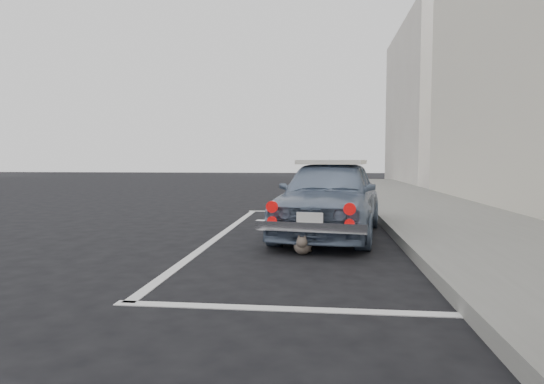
% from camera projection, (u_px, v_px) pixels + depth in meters
% --- Properties ---
extents(ground, '(80.00, 80.00, 0.00)m').
position_uv_depth(ground, '(243.00, 290.00, 4.22)').
color(ground, black).
rests_on(ground, ground).
extents(sidewalk, '(2.80, 40.00, 0.15)m').
position_uv_depth(sidewalk, '(515.00, 248.00, 5.84)').
color(sidewalk, slate).
rests_on(sidewalk, ground).
extents(building_far, '(3.50, 10.00, 8.00)m').
position_uv_depth(building_far, '(434.00, 105.00, 23.06)').
color(building_far, beige).
rests_on(building_far, ground).
extents(pline_rear, '(3.00, 0.12, 0.01)m').
position_uv_depth(pline_rear, '(294.00, 309.00, 3.66)').
color(pline_rear, silver).
rests_on(pline_rear, ground).
extents(pline_front, '(3.00, 0.12, 0.01)m').
position_uv_depth(pline_front, '(313.00, 212.00, 10.60)').
color(pline_front, silver).
rests_on(pline_front, ground).
extents(pline_side, '(0.12, 7.00, 0.01)m').
position_uv_depth(pline_side, '(220.00, 235.00, 7.29)').
color(pline_side, silver).
rests_on(pline_side, ground).
extents(retro_coupe, '(2.00, 3.84, 1.24)m').
position_uv_depth(retro_coupe, '(330.00, 196.00, 7.33)').
color(retro_coupe, slate).
rests_on(retro_coupe, ground).
extents(cat, '(0.24, 0.52, 0.28)m').
position_uv_depth(cat, '(303.00, 245.00, 5.81)').
color(cat, '#685C4F').
rests_on(cat, ground).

